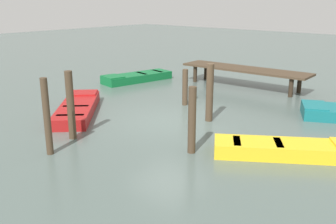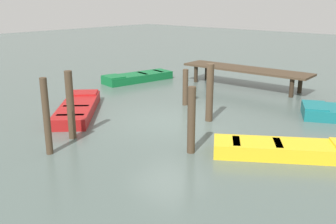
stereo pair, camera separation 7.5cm
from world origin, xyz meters
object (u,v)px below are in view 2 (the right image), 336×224
at_px(mooring_piling_mid_left, 185,87).
at_px(mooring_piling_mid_right, 47,117).
at_px(dock_segment, 245,70).
at_px(rowboat_red, 78,108).
at_px(mooring_piling_near_right, 191,120).
at_px(rowboat_green, 137,77).
at_px(rowboat_yellow, 290,149).
at_px(mooring_piling_far_right, 210,93).
at_px(mooring_piling_center, 70,105).

distance_m(mooring_piling_mid_left, mooring_piling_mid_right, 6.58).
xyz_separation_m(dock_segment, rowboat_red, (-2.47, -8.19, -0.63)).
xyz_separation_m(mooring_piling_mid_left, mooring_piling_near_right, (3.30, -3.86, 0.22)).
relative_size(rowboat_green, mooring_piling_mid_left, 2.67).
bearing_deg(mooring_piling_mid_right, rowboat_yellow, 39.46).
bearing_deg(mooring_piling_far_right, mooring_piling_center, -117.14).
bearing_deg(rowboat_yellow, dock_segment, 94.61).
bearing_deg(mooring_piling_near_right, rowboat_red, 177.95).
bearing_deg(mooring_piling_far_right, mooring_piling_mid_left, 150.81).
bearing_deg(rowboat_yellow, mooring_piling_near_right, -178.84).
relative_size(rowboat_red, mooring_piling_center, 1.78).
xyz_separation_m(rowboat_yellow, rowboat_red, (-7.88, -1.38, -0.00)).
relative_size(dock_segment, mooring_piling_far_right, 3.16).
height_order(mooring_piling_far_right, mooring_piling_center, mooring_piling_center).
bearing_deg(dock_segment, mooring_piling_mid_right, -91.31).
bearing_deg(mooring_piling_near_right, mooring_piling_mid_right, -137.50).
height_order(rowboat_green, mooring_piling_far_right, mooring_piling_far_right).
xyz_separation_m(rowboat_red, rowboat_green, (-2.56, 5.67, 0.00)).
height_order(rowboat_red, mooring_piling_near_right, mooring_piling_near_right).
xyz_separation_m(dock_segment, rowboat_green, (-5.03, -2.52, -0.62)).
xyz_separation_m(mooring_piling_mid_right, mooring_piling_near_right, (2.95, 2.70, -0.13)).
distance_m(rowboat_green, mooring_piling_mid_right, 10.09).
height_order(rowboat_yellow, rowboat_red, same).
relative_size(mooring_piling_mid_left, mooring_piling_center, 0.69).
distance_m(rowboat_green, mooring_piling_near_right, 10.11).
distance_m(mooring_piling_far_right, mooring_piling_mid_left, 2.29).
relative_size(mooring_piling_mid_left, mooring_piling_near_right, 0.77).
distance_m(rowboat_yellow, rowboat_red, 8.00).
relative_size(rowboat_yellow, mooring_piling_far_right, 1.94).
bearing_deg(mooring_piling_near_right, dock_segment, 110.63).
bearing_deg(mooring_piling_mid_right, rowboat_green, 121.43).
xyz_separation_m(rowboat_green, mooring_piling_center, (4.68, -7.41, 0.86)).
height_order(mooring_piling_mid_right, mooring_piling_center, mooring_piling_mid_right).
xyz_separation_m(rowboat_yellow, rowboat_green, (-10.45, 4.30, 0.00)).
bearing_deg(mooring_piling_center, dock_segment, 87.94).
bearing_deg(rowboat_green, mooring_piling_mid_left, 78.55).
relative_size(mooring_piling_far_right, mooring_piling_center, 0.96).
relative_size(rowboat_green, mooring_piling_mid_right, 1.81).
bearing_deg(rowboat_green, mooring_piling_near_right, 65.33).
bearing_deg(mooring_piling_mid_left, rowboat_yellow, -22.28).
distance_m(dock_segment, mooring_piling_center, 9.93).
bearing_deg(mooring_piling_mid_left, mooring_piling_center, -92.27).
distance_m(rowboat_red, mooring_piling_mid_left, 4.37).
distance_m(rowboat_yellow, mooring_piling_center, 6.61).
distance_m(rowboat_red, mooring_piling_mid_right, 4.05).
distance_m(rowboat_yellow, mooring_piling_near_right, 2.85).
xyz_separation_m(mooring_piling_mid_left, mooring_piling_center, (-0.21, -5.39, 0.33)).
xyz_separation_m(mooring_piling_mid_left, mooring_piling_mid_right, (0.35, -6.56, 0.35)).
distance_m(rowboat_green, mooring_piling_mid_left, 5.32).
distance_m(mooring_piling_mid_right, mooring_piling_near_right, 4.00).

